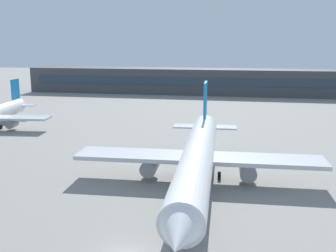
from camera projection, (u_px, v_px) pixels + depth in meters
ground_plane at (188, 143)px, 72.00m from camera, size 400.00×400.00×0.00m
terminal_building at (215, 82)px, 139.62m from camera, size 136.35×12.13×9.00m
airplane_near at (197, 159)px, 49.94m from camera, size 32.51×46.67×11.53m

